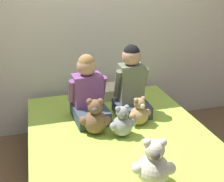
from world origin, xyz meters
name	(u,v)px	position (x,y,z in m)	size (l,w,h in m)	color
ground_plane	(120,178)	(0.00, 0.00, 0.00)	(14.00, 14.00, 0.00)	brown
wall_behind_bed	(92,19)	(0.00, 1.06, 1.25)	(8.00, 0.06, 2.50)	silver
bed	(120,157)	(0.00, 0.00, 0.23)	(1.49, 1.90, 0.46)	#2D2D33
child_on_left	(88,94)	(-0.20, 0.35, 0.70)	(0.35, 0.40, 0.60)	#384251
child_on_right	(131,85)	(0.21, 0.34, 0.74)	(0.32, 0.31, 0.66)	#384251
teddy_bear_held_by_left_child	(95,119)	(-0.19, 0.08, 0.59)	(0.25, 0.20, 0.31)	brown
teddy_bear_held_by_right_child	(139,113)	(0.21, 0.12, 0.57)	(0.21, 0.16, 0.26)	tan
teddy_bear_between_children	(122,123)	(0.01, -0.02, 0.57)	(0.22, 0.17, 0.27)	#939399
teddy_bear_at_foot_of_bed	(153,165)	(0.02, -0.62, 0.60)	(0.27, 0.21, 0.33)	silver
pillow_at_headboard	(99,92)	(0.00, 0.78, 0.51)	(0.54, 0.27, 0.11)	beige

